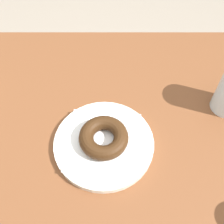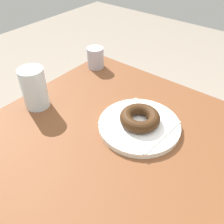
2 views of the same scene
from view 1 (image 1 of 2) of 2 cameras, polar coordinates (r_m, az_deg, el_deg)
name	(u,v)px [view 1 (image 1 of 2)]	position (r m, az deg, el deg)	size (l,w,h in m)	color
ground_plane	(56,214)	(1.38, -11.44, -19.92)	(6.00, 6.00, 0.00)	gray
table	(14,144)	(0.77, -19.47, -6.27)	(1.20, 0.64, 0.77)	brown
plate_chocolate_ring	(104,144)	(0.60, -1.68, -6.51)	(0.22, 0.22, 0.02)	white
napkin_chocolate_ring	(104,141)	(0.59, -1.70, -6.09)	(0.15, 0.15, 0.00)	white
donut_chocolate_ring	(104,137)	(0.58, -1.74, -5.26)	(0.10, 0.10, 0.03)	#3B2210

